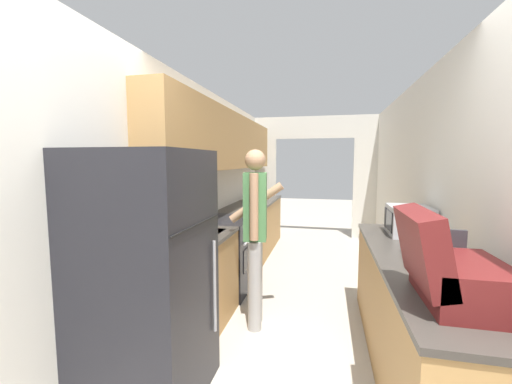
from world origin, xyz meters
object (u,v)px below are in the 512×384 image
at_px(book_stack, 421,252).
at_px(suitcase, 449,269).
at_px(microwave, 409,221).
at_px(person, 255,232).
at_px(refrigerator, 147,276).
at_px(range_oven, 225,254).

bearing_deg(book_stack, suitcase, -96.06).
xyz_separation_m(suitcase, microwave, (0.17, 1.48, -0.03)).
xyz_separation_m(person, book_stack, (1.33, -0.39, 0.01)).
bearing_deg(refrigerator, suitcase, -3.53).
relative_size(range_oven, book_stack, 3.55).
relative_size(refrigerator, book_stack, 5.74).
relative_size(person, book_stack, 5.86).
distance_m(suitcase, book_stack, 0.78).
relative_size(refrigerator, suitcase, 3.02).
bearing_deg(book_stack, person, 163.76).
bearing_deg(refrigerator, microwave, 35.68).
relative_size(refrigerator, microwave, 3.78).
xyz_separation_m(range_oven, microwave, (1.98, -0.41, 0.58)).
bearing_deg(book_stack, range_oven, 149.06).
distance_m(refrigerator, microwave, 2.37).
height_order(range_oven, book_stack, range_oven).
bearing_deg(suitcase, microwave, 83.65).
xyz_separation_m(range_oven, book_stack, (1.89, -1.14, 0.47)).
distance_m(refrigerator, book_stack, 1.95).
distance_m(person, book_stack, 1.39).
xyz_separation_m(microwave, book_stack, (-0.08, -0.72, -0.10)).
bearing_deg(microwave, range_oven, 168.22).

